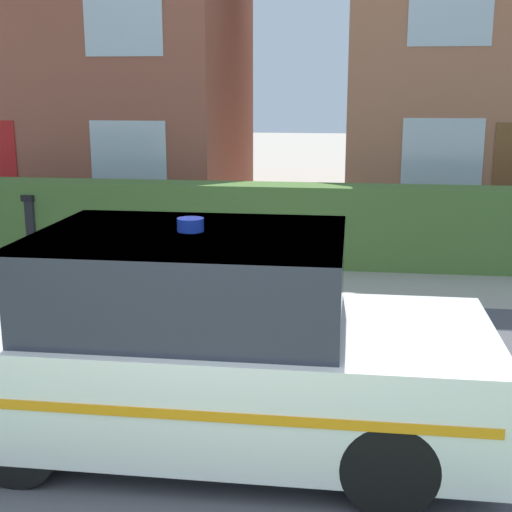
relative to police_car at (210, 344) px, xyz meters
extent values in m
cube|color=#4C4C51|center=(0.18, 1.17, -0.80)|extent=(28.00, 5.25, 0.01)
cube|color=#4C7233|center=(0.06, 5.78, -0.18)|extent=(11.63, 0.65, 1.25)
cylinder|color=black|center=(1.32, -0.78, -0.48)|extent=(0.64, 0.20, 0.64)
cylinder|color=black|center=(1.32, 0.77, -0.48)|extent=(0.64, 0.20, 0.64)
cylinder|color=black|center=(-1.21, -0.77, -0.48)|extent=(0.64, 0.20, 0.64)
cylinder|color=black|center=(-1.21, 0.78, -0.48)|extent=(0.64, 0.20, 0.64)
cube|color=white|center=(0.06, 0.00, -0.22)|extent=(4.08, 1.76, 0.81)
cube|color=#232833|center=(-0.14, 0.00, 0.53)|extent=(2.24, 1.58, 0.68)
cube|color=white|center=(-0.14, 0.00, 0.85)|extent=(2.24, 1.58, 0.04)
cube|color=orange|center=(0.06, -0.88, -0.16)|extent=(3.87, 0.01, 0.07)
cube|color=orange|center=(0.06, 0.88, -0.16)|extent=(3.87, 0.01, 0.07)
cylinder|color=#1933A5|center=(-0.14, 0.00, 0.92)|extent=(0.20, 0.20, 0.10)
cube|color=#93513D|center=(-4.74, 10.48, 1.80)|extent=(6.41, 5.99, 5.22)
cube|color=silver|center=(-2.98, 7.48, 0.66)|extent=(1.40, 0.02, 1.30)
cube|color=silver|center=(-2.98, 7.48, 3.06)|extent=(1.40, 0.02, 1.30)
cube|color=silver|center=(2.59, 7.88, 0.71)|extent=(1.40, 0.02, 1.30)
cube|color=silver|center=(2.59, 7.88, 3.21)|extent=(1.40, 0.02, 1.30)
cube|color=black|center=(-4.12, 5.77, -0.33)|extent=(0.77, 0.72, 0.95)
cube|color=black|center=(-4.12, 5.77, 0.20)|extent=(0.80, 0.76, 0.10)
camera|label=1|loc=(1.02, -5.00, 1.91)|focal=50.00mm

